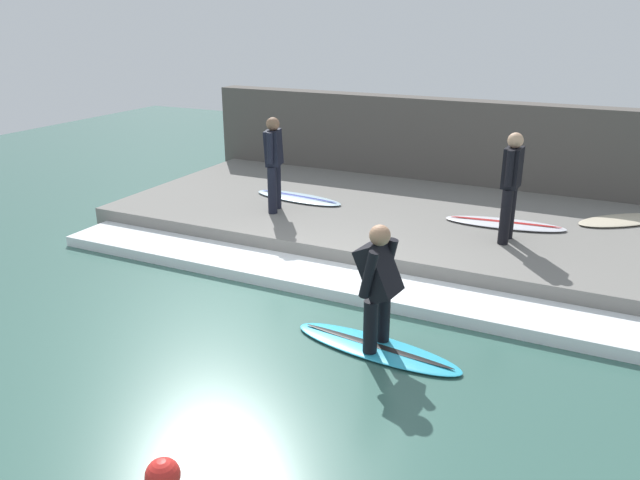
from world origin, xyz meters
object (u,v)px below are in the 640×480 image
surfer_waiting_near (274,159)px  marker_buoy (163,475)px  surfboard_waiting_far (505,224)px  surfboard_spare (622,220)px  surfer_riding (378,281)px  surfboard_waiting_near (298,198)px  surfboard_riding (376,348)px  surfer_waiting_far (511,181)px

surfer_waiting_near → marker_buoy: (-5.92, -2.35, -1.12)m
surfboard_waiting_far → surfboard_spare: (1.03, -1.71, -0.00)m
surfer_riding → surfboard_waiting_near: surfer_riding is taller
surfboard_riding → surfboard_waiting_near: 4.97m
surfboard_riding → surfboard_spare: size_ratio=1.30×
surfer_waiting_near → surfboard_spare: (1.94, -5.45, -0.88)m
surfboard_waiting_far → surfboard_waiting_near: bearing=91.9°
surfboard_riding → surfer_waiting_far: bearing=-13.6°
surfer_waiting_near → surfboard_riding: bearing=-135.4°
surfer_waiting_far → surfboard_waiting_far: bearing=10.5°
surfboard_spare → marker_buoy: surfboard_spare is taller
surfboard_riding → surfboard_waiting_near: (3.91, 3.04, 0.36)m
surfer_riding → surfboard_waiting_near: bearing=37.9°
surfer_riding → surfboard_spare: size_ratio=0.89×
surfer_waiting_near → surfer_waiting_far: bearing=-87.3°
surfboard_waiting_near → surfboard_waiting_far: same height
surfboard_waiting_near → surfboard_spare: size_ratio=1.14×
surfer_waiting_far → surfboard_spare: 2.52m
marker_buoy → surfer_waiting_far: bearing=-14.1°
surfboard_riding → surfer_riding: surfer_riding is taller
surfboard_riding → surfboard_spare: 5.60m
surfboard_riding → surfboard_waiting_near: surfboard_waiting_near is taller
surfer_waiting_far → surfboard_waiting_far: 1.16m
surfer_waiting_far → surfboard_waiting_far: surfer_waiting_far is taller
surfboard_spare → surfboard_riding: bearing=154.9°
surfer_waiting_far → surfboard_spare: bearing=-41.7°
surfboard_riding → marker_buoy: size_ratio=7.37×
surfboard_waiting_near → surfboard_spare: bearing=-78.0°
surfer_waiting_near → surfboard_waiting_far: surfer_waiting_near is taller
marker_buoy → surfboard_waiting_far: bearing=-11.6°
surfer_riding → marker_buoy: (-2.80, 0.74, -0.71)m
surfboard_waiting_far → marker_buoy: size_ratio=6.82×
surfboard_riding → surfer_riding: size_ratio=1.46×
surfer_riding → surfboard_spare: bearing=-25.1°
surfboard_waiting_near → surfboard_waiting_far: (0.12, -3.70, -0.00)m
surfboard_spare → marker_buoy: size_ratio=5.67×
surfer_riding → surfer_waiting_near: size_ratio=0.89×
surfboard_spare → surfboard_waiting_far: bearing=121.0°
surfer_waiting_near → surfer_waiting_far: surfer_waiting_far is taller
surfboard_waiting_far → surfer_waiting_near: bearing=103.7°
surfer_riding → marker_buoy: surfer_riding is taller
surfer_riding → surfboard_waiting_far: bearing=-9.3°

